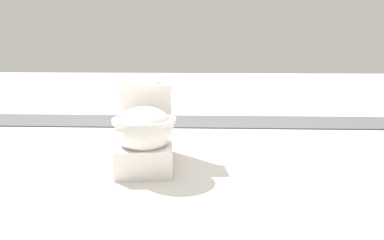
{
  "coord_description": "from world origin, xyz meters",
  "views": [
    {
      "loc": [
        2.35,
        0.39,
        0.79
      ],
      "look_at": [
        0.03,
        0.3,
        0.3
      ],
      "focal_mm": 35.0,
      "sensor_mm": 36.0,
      "label": 1
    }
  ],
  "objects": [
    {
      "name": "ground_plane",
      "position": [
        0.0,
        0.0,
        0.0
      ],
      "size": [
        14.0,
        14.0,
        0.0
      ],
      "primitive_type": "plane",
      "color": "beige"
    },
    {
      "name": "toilet",
      "position": [
        0.04,
        0.0,
        0.22
      ],
      "size": [
        0.67,
        0.44,
        0.52
      ],
      "rotation": [
        0.0,
        0.0,
        0.11
      ],
      "color": "white",
      "rests_on": "ground"
    },
    {
      "name": "gravel_strip",
      "position": [
        -1.28,
        0.5,
        0.01
      ],
      "size": [
        0.56,
        8.0,
        0.01
      ],
      "primitive_type": "cube",
      "color": "#4C4C51",
      "rests_on": "ground"
    }
  ]
}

